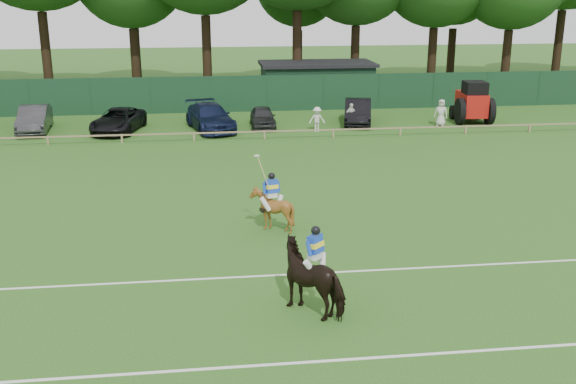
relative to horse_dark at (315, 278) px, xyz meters
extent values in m
plane|color=#1E4C14|center=(-0.44, 3.37, -0.95)|extent=(160.00, 160.00, 0.00)
imported|color=black|center=(0.00, 0.00, 0.00)|extent=(2.30, 2.31, 1.89)
imported|color=brown|center=(-0.52, 6.39, -0.17)|extent=(1.56, 1.67, 1.55)
imported|color=#333336|center=(-12.98, 25.16, -0.17)|extent=(2.07, 4.82, 1.54)
imported|color=black|center=(-7.97, 24.51, -0.25)|extent=(3.26, 5.36, 1.39)
imported|color=#121A3A|center=(-2.47, 24.42, -0.17)|extent=(3.40, 5.74, 1.56)
imported|color=#292A2C|center=(0.77, 24.86, -0.32)|extent=(1.57, 3.73, 1.26)
imported|color=black|center=(6.87, 25.25, -0.18)|extent=(2.60, 4.90, 1.53)
imported|color=silver|center=(3.90, 23.14, -0.20)|extent=(0.97, 0.57, 1.48)
imported|color=silver|center=(6.13, 23.86, -0.18)|extent=(0.98, 0.70, 1.54)
imported|color=beige|center=(11.86, 23.82, -0.11)|extent=(0.97, 0.86, 1.67)
cube|color=silver|center=(0.00, 0.00, 0.65)|extent=(0.44, 0.44, 0.18)
cube|color=#193FB8|center=(0.00, 0.00, 0.97)|extent=(0.50, 0.50, 0.51)
cube|color=yellow|center=(0.00, 0.00, 0.95)|extent=(0.51, 0.51, 0.18)
sphere|color=black|center=(0.00, 0.00, 1.34)|extent=(0.25, 0.25, 0.25)
cylinder|color=silver|center=(0.22, 0.15, 0.35)|extent=(0.29, 0.50, 0.59)
cylinder|color=silver|center=(-0.15, -0.22, 0.35)|extent=(0.50, 0.29, 0.59)
cube|color=silver|center=(-0.52, 6.39, 0.37)|extent=(0.41, 0.34, 0.18)
cube|color=#193FB8|center=(-0.52, 6.39, 0.69)|extent=(0.46, 0.40, 0.51)
cube|color=yellow|center=(-0.52, 6.39, 0.67)|extent=(0.49, 0.39, 0.18)
sphere|color=black|center=(-0.52, 6.39, 1.06)|extent=(0.25, 0.25, 0.25)
cylinder|color=silver|center=(-0.26, 6.41, 0.07)|extent=(0.40, 0.42, 0.59)
cylinder|color=silver|center=(-0.76, 6.28, 0.07)|extent=(0.44, 0.30, 0.59)
cylinder|color=tan|center=(-0.82, 6.36, 1.24)|extent=(0.41, 0.50, 1.17)
cube|color=silver|center=(-0.44, -2.63, -0.94)|extent=(60.00, 0.10, 0.01)
cube|color=silver|center=(-0.44, 2.37, -0.94)|extent=(60.00, 0.10, 0.01)
cube|color=#997F5B|center=(-0.44, 21.37, -0.50)|extent=(62.00, 0.08, 0.08)
cube|color=#14351E|center=(-0.44, 30.37, 0.30)|extent=(92.00, 0.04, 2.50)
cube|color=#14331E|center=(5.56, 33.37, 0.45)|extent=(8.00, 4.00, 2.80)
cube|color=black|center=(5.56, 33.37, 1.97)|extent=(8.40, 4.40, 0.24)
cube|color=#AF1510|center=(14.23, 24.87, 0.22)|extent=(1.66, 2.78, 1.44)
cube|color=black|center=(14.19, 24.43, 1.22)|extent=(1.45, 1.55, 1.00)
cylinder|color=black|center=(13.23, 24.18, -0.11)|extent=(0.47, 1.69, 1.66)
cylinder|color=black|center=(15.10, 24.02, -0.11)|extent=(0.47, 1.69, 1.66)
cylinder|color=black|center=(13.50, 26.05, -0.50)|extent=(0.41, 0.91, 0.89)
cylinder|color=black|center=(15.16, 25.90, -0.50)|extent=(0.41, 0.91, 0.89)
camera|label=1|loc=(-2.75, -16.30, 7.44)|focal=42.00mm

